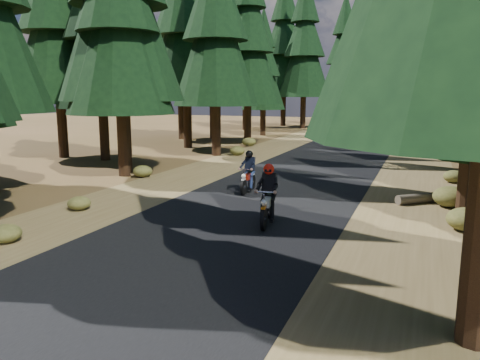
{
  "coord_description": "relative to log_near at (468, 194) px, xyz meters",
  "views": [
    {
      "loc": [
        4.8,
        -10.68,
        3.52
      ],
      "look_at": [
        0.0,
        1.5,
        1.1
      ],
      "focal_mm": 35.0,
      "sensor_mm": 36.0,
      "label": 1
    }
  ],
  "objects": [
    {
      "name": "road",
      "position": [
        -6.33,
        -1.64,
        -0.15
      ],
      "size": [
        6.0,
        100.0,
        0.01
      ],
      "primitive_type": "cube",
      "color": "black",
      "rests_on": "ground"
    },
    {
      "name": "pine_forest",
      "position": [
        -6.35,
        14.4,
        7.73
      ],
      "size": [
        34.59,
        55.08,
        16.32
      ],
      "color": "black",
      "rests_on": "ground"
    },
    {
      "name": "understory_shrubs",
      "position": [
        -3.93,
        1.54,
        0.13
      ],
      "size": [
        15.43,
        31.54,
        0.69
      ],
      "color": "#474C1E",
      "rests_on": "ground"
    },
    {
      "name": "shoulder_r",
      "position": [
        -1.73,
        -1.64,
        -0.16
      ],
      "size": [
        3.2,
        100.0,
        0.01
      ],
      "primitive_type": "cube",
      "color": "brown",
      "rests_on": "ground"
    },
    {
      "name": "rider_lead",
      "position": [
        -5.36,
        -5.58,
        0.4
      ],
      "size": [
        0.84,
        1.91,
        1.65
      ],
      "rotation": [
        0.0,
        0.0,
        3.3
      ],
      "color": "silver",
      "rests_on": "road"
    },
    {
      "name": "log_near",
      "position": [
        0.0,
        0.0,
        0.0
      ],
      "size": [
        4.56,
        4.01,
        0.32
      ],
      "primitive_type": "cylinder",
      "rotation": [
        0.0,
        1.57,
        0.71
      ],
      "color": "#4C4233",
      "rests_on": "ground"
    },
    {
      "name": "rider_follow",
      "position": [
        -7.34,
        -1.79,
        0.35
      ],
      "size": [
        0.62,
        1.71,
        1.5
      ],
      "rotation": [
        0.0,
        0.0,
        3.21
      ],
      "color": "maroon",
      "rests_on": "road"
    },
    {
      "name": "ground",
      "position": [
        -6.33,
        -6.64,
        -0.16
      ],
      "size": [
        120.0,
        120.0,
        0.0
      ],
      "primitive_type": "plane",
      "color": "#4A3A1A",
      "rests_on": "ground"
    },
    {
      "name": "shoulder_l",
      "position": [
        -10.93,
        -1.64,
        -0.16
      ],
      "size": [
        3.2,
        100.0,
        0.01
      ],
      "primitive_type": "cube",
      "color": "brown",
      "rests_on": "ground"
    }
  ]
}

